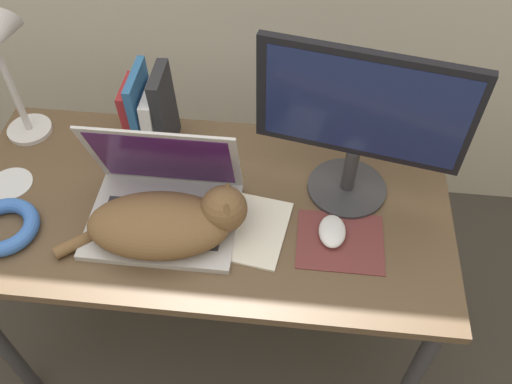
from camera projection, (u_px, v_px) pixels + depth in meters
name	position (u px, v px, depth m)	size (l,w,h in m)	color
desk	(207.00, 222.00, 1.52)	(1.31, 0.65, 0.75)	brown
laptop	(164.00, 202.00, 1.38)	(0.38, 0.28, 0.28)	#B7B7BC
cat	(169.00, 222.00, 1.33)	(0.47, 0.23, 0.15)	brown
external_monitor	(360.00, 121.00, 1.29)	(0.51, 0.21, 0.44)	#333338
mousepad	(340.00, 241.00, 1.37)	(0.22, 0.18, 0.00)	brown
computer_mouse	(332.00, 231.00, 1.37)	(0.07, 0.10, 0.03)	silver
book_row	(150.00, 113.00, 1.52)	(0.13, 0.16, 0.25)	maroon
desk_lamp	(4.00, 57.00, 1.39)	(0.17, 0.17, 0.44)	silver
cable_coil	(3.00, 227.00, 1.37)	(0.18, 0.18, 0.04)	blue
notepad	(252.00, 229.00, 1.39)	(0.20, 0.24, 0.01)	silver
cd_disc	(11.00, 184.00, 1.49)	(0.12, 0.12, 0.00)	silver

